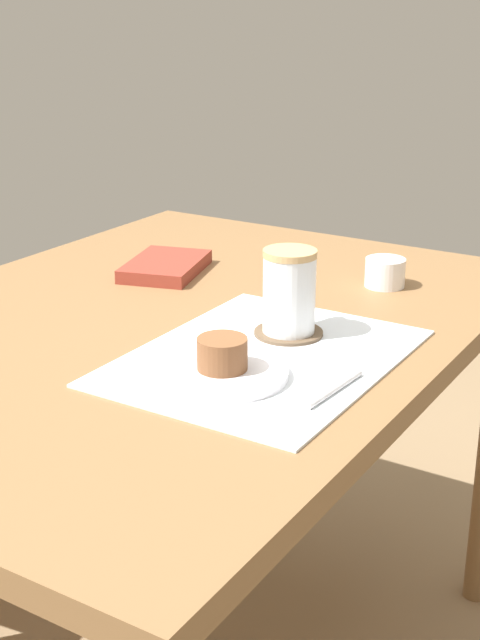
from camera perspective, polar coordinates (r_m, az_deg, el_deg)
dining_table at (r=1.44m, az=-4.57°, el=-2.65°), size 1.21×0.88×0.73m
placemat at (r=1.25m, az=1.56°, el=-2.39°), size 0.44×0.34×0.00m
pastry_plate at (r=1.18m, az=-1.13°, el=-3.40°), size 0.18×0.18×0.01m
pastry at (r=1.17m, az=-1.14°, el=-2.16°), size 0.07×0.07×0.04m
coffee_coaster at (r=1.33m, az=3.12°, el=-0.81°), size 0.10×0.10×0.00m
coffee_mug at (r=1.31m, az=3.22°, el=1.89°), size 0.11×0.08×0.13m
teaspoon at (r=1.15m, az=6.10°, el=-4.40°), size 0.13×0.02×0.01m
sugar_bowl at (r=1.58m, az=9.27°, el=3.02°), size 0.07×0.07×0.05m
small_book at (r=1.64m, az=-4.80°, el=3.44°), size 0.21×0.17×0.02m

